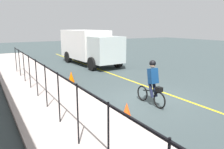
# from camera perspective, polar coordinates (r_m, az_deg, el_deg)

# --- Properties ---
(ground_plane) EXTENTS (80.00, 80.00, 0.00)m
(ground_plane) POSITION_cam_1_polar(r_m,az_deg,el_deg) (9.56, 8.16, -6.78)
(ground_plane) COLOR #394647
(lane_line_centre) EXTENTS (36.00, 0.12, 0.01)m
(lane_line_centre) POSITION_cam_1_polar(r_m,az_deg,el_deg) (10.59, 14.98, -5.16)
(lane_line_centre) COLOR yellow
(lane_line_centre) RESTS_ON ground
(sidewalk) EXTENTS (40.00, 3.20, 0.15)m
(sidewalk) POSITION_cam_1_polar(r_m,az_deg,el_deg) (7.98, -11.60, -10.28)
(sidewalk) COLOR #B4A7A0
(sidewalk) RESTS_ON ground
(iron_fence) EXTENTS (15.55, 0.04, 1.60)m
(iron_fence) POSITION_cam_1_polar(r_m,az_deg,el_deg) (8.43, -16.77, -0.59)
(iron_fence) COLOR black
(iron_fence) RESTS_ON sidewalk
(cyclist_lead) EXTENTS (1.71, 0.36, 1.83)m
(cyclist_lead) POSITION_cam_1_polar(r_m,az_deg,el_deg) (8.90, 10.33, -2.18)
(cyclist_lead) COLOR black
(cyclist_lead) RESTS_ON ground
(box_truck_background) EXTENTS (6.83, 2.83, 2.78)m
(box_truck_background) POSITION_cam_1_polar(r_m,az_deg,el_deg) (18.40, -5.89, 7.41)
(box_truck_background) COLOR white
(box_truck_background) RESTS_ON ground
(traffic_cone_near) EXTENTS (0.36, 0.36, 0.57)m
(traffic_cone_near) POSITION_cam_1_polar(r_m,az_deg,el_deg) (7.68, 3.80, -9.27)
(traffic_cone_near) COLOR #FE4D15
(traffic_cone_near) RESTS_ON ground
(traffic_cone_far) EXTENTS (0.36, 0.36, 0.63)m
(traffic_cone_far) POSITION_cam_1_polar(r_m,az_deg,el_deg) (12.71, -10.43, -0.57)
(traffic_cone_far) COLOR #EB5B03
(traffic_cone_far) RESTS_ON ground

